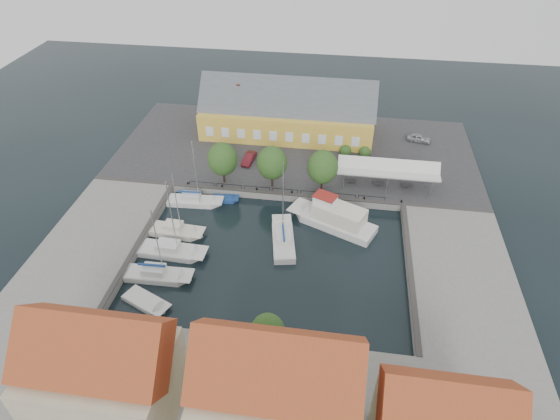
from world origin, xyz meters
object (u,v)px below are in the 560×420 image
car_red (249,158)px  west_boat_d (158,276)px  launch_sw (146,303)px  warehouse (284,113)px  west_boat_a (194,202)px  center_sailboat (283,240)px  launch_nw (225,200)px  car_silver (419,138)px  west_boat_c (172,252)px  trawler (335,219)px  west_boat_b (177,232)px  tent_canopy (388,170)px

car_red → west_boat_d: west_boat_d is taller
west_boat_d → launch_sw: west_boat_d is taller
warehouse → west_boat_a: bearing=-115.2°
west_boat_a → launch_sw: 18.24m
warehouse → launch_sw: 40.36m
center_sailboat → launch_nw: center_sailboat is taller
car_silver → west_boat_c: west_boat_c is taller
warehouse → launch_sw: warehouse is taller
car_red → launch_nw: 9.18m
launch_sw → west_boat_a: bearing=90.1°
car_silver → center_sailboat: bearing=158.4°
trawler → west_boat_c: 21.03m
west_boat_b → launch_sw: 11.71m
car_silver → trawler: bearing=164.2°
trawler → car_silver: bearing=60.9°
car_silver → west_boat_a: size_ratio=0.37×
trawler → west_boat_a: west_boat_a is taller
car_silver → west_boat_c: 44.23m
west_boat_d → trawler: bearing=32.3°
tent_canopy → west_boat_d: size_ratio=1.32×
center_sailboat → west_boat_d: 15.67m
center_sailboat → launch_nw: 12.10m
center_sailboat → west_boat_c: center_sailboat is taller
car_silver → west_boat_c: (-31.82, -30.70, -1.40)m
car_red → tent_canopy: bearing=-2.2°
west_boat_d → launch_nw: size_ratio=2.63×
car_red → launch_nw: bearing=-94.3°
west_boat_c → launch_nw: 12.19m
warehouse → launch_nw: 20.64m
west_boat_a → west_boat_c: 10.25m
tent_canopy → launch_nw: size_ratio=3.47×
launch_nw → tent_canopy: bearing=13.8°
car_red → west_boat_c: bearing=-98.1°
car_red → launch_sw: size_ratio=0.66×
car_red → west_boat_a: west_boat_a is taller
tent_canopy → west_boat_b: west_boat_b is taller
tent_canopy → trawler: size_ratio=1.15×
west_boat_c → warehouse: bearing=72.9°
center_sailboat → car_silver: bearing=55.1°
trawler → launch_sw: bearing=-140.2°
tent_canopy → west_boat_c: size_ratio=1.24×
warehouse → car_silver: bearing=-0.6°
trawler → west_boat_c: west_boat_c is taller
tent_canopy → west_boat_d: bearing=-141.1°
tent_canopy → launch_nw: (-22.31, -5.50, -3.59)m
car_silver → trawler: (-12.49, -22.43, -0.64)m
car_silver → launch_sw: size_ratio=0.65×
warehouse → west_boat_a: size_ratio=2.73×
car_red → west_boat_d: bearing=-96.2°
center_sailboat → west_boat_c: (-13.17, -3.97, -0.10)m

